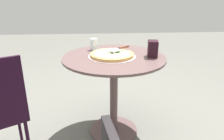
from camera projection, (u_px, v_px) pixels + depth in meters
name	position (u px, v px, depth m)	size (l,w,h in m)	color
ground_plane	(114.00, 131.00, 1.96)	(10.00, 10.00, 0.00)	#62615A
patio_table	(114.00, 78.00, 1.77)	(0.84, 0.84, 0.73)	brown
pizza_on_tray	(112.00, 55.00, 1.69)	(0.38, 0.38, 0.05)	silver
pizza_server	(119.00, 48.00, 1.74)	(0.17, 0.20, 0.02)	silver
drinking_cup	(94.00, 44.00, 1.88)	(0.06, 0.06, 0.10)	silver
napkin_dispenser	(153.00, 49.00, 1.67)	(0.10, 0.08, 0.13)	black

